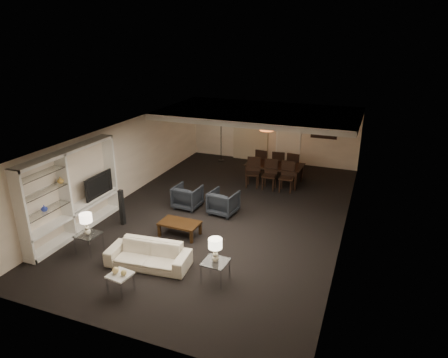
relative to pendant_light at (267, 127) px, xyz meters
name	(u,v)px	position (x,y,z in m)	size (l,w,h in m)	color
floor	(224,213)	(-0.30, -3.50, -1.92)	(11.00, 11.00, 0.00)	black
ceiling	(224,133)	(-0.30, -3.50, 0.58)	(7.00, 11.00, 0.02)	silver
wall_back	(272,132)	(-0.30, 2.00, -0.67)	(7.00, 0.02, 2.50)	beige
wall_front	(109,275)	(-0.30, -9.00, -0.67)	(7.00, 0.02, 2.50)	beige
wall_left	(123,161)	(-3.80, -3.50, -0.67)	(0.02, 11.00, 2.50)	beige
wall_right	(348,191)	(3.20, -3.50, -0.67)	(0.02, 11.00, 2.50)	beige
ceiling_soffit	(259,113)	(-0.30, 0.00, 0.48)	(7.00, 4.00, 0.20)	silver
curtains	(251,132)	(-1.20, 1.92, -0.72)	(1.50, 0.12, 2.40)	beige
door	(288,139)	(0.40, 1.97, -0.87)	(0.90, 0.05, 2.10)	silver
painting	(324,130)	(1.80, 1.96, -0.37)	(0.95, 0.04, 0.65)	#142D38
media_unit	(72,193)	(-3.61, -6.10, -0.74)	(0.38, 3.40, 2.35)	white
pendant_light	(267,127)	(0.00, 0.00, 0.00)	(0.52, 0.52, 0.24)	#D8591E
sofa	(148,255)	(-0.90, -6.83, -1.64)	(1.94, 0.76, 0.57)	beige
coffee_table	(180,229)	(-0.90, -5.23, -1.73)	(1.07, 0.62, 0.38)	black
armchair_left	(187,197)	(-1.50, -3.53, -1.56)	(0.77, 0.79, 0.72)	black
armchair_right	(223,202)	(-0.30, -3.53, -1.56)	(0.77, 0.79, 0.72)	black
side_table_left	(89,243)	(-2.60, -6.83, -1.67)	(0.53, 0.53, 0.50)	white
side_table_right	(215,271)	(0.80, -6.83, -1.67)	(0.53, 0.53, 0.50)	white
table_lamp_left	(87,224)	(-2.60, -6.83, -1.15)	(0.30, 0.30, 0.55)	beige
table_lamp_right	(215,250)	(0.80, -6.83, -1.15)	(0.30, 0.30, 0.55)	beige
marble_table	(121,283)	(-0.90, -7.93, -1.70)	(0.44, 0.44, 0.44)	silver
gold_gourd_a	(116,270)	(-1.00, -7.93, -1.40)	(0.14, 0.14, 0.14)	#E6C67A
gold_gourd_b	(124,273)	(-0.80, -7.93, -1.41)	(0.12, 0.12, 0.12)	tan
television	(95,185)	(-3.58, -5.20, -0.84)	(0.15, 1.13, 0.65)	black
vase_blue	(44,208)	(-3.61, -7.09, -0.78)	(0.16, 0.16, 0.17)	#2739AB
vase_amber	(60,180)	(-3.61, -6.44, -0.27)	(0.16, 0.16, 0.17)	gold
floor_speaker	(122,207)	(-2.72, -5.23, -1.40)	(0.11, 0.11, 1.04)	black
dining_table	(274,174)	(0.46, -0.47, -1.57)	(1.99, 1.11, 0.70)	black
chair_nl	(253,173)	(-0.14, -1.12, -1.40)	(0.48, 0.48, 1.04)	black
chair_nm	(269,175)	(0.46, -1.12, -1.40)	(0.48, 0.48, 1.04)	black
chair_nr	(286,177)	(1.06, -1.12, -1.40)	(0.48, 0.48, 1.04)	black
chair_fl	(263,162)	(-0.14, 0.18, -1.40)	(0.48, 0.48, 1.04)	black
chair_fm	(278,164)	(0.46, 0.18, -1.40)	(0.48, 0.48, 1.04)	black
chair_fr	(294,166)	(1.06, 0.18, -1.40)	(0.48, 0.48, 1.04)	black
floor_lamp	(221,140)	(-2.30, 1.29, -1.01)	(0.26, 0.26, 1.83)	black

